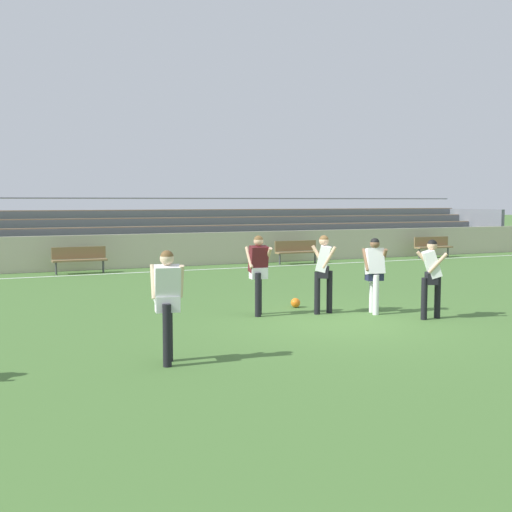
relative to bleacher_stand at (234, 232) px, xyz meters
name	(u,v)px	position (x,y,z in m)	size (l,w,h in m)	color
ground_plane	(341,321)	(-3.59, -14.85, -1.11)	(160.00, 160.00, 0.00)	#477033
field_line_sideline	(186,270)	(-3.59, -4.39, -1.11)	(44.00, 0.12, 0.01)	white
sideline_wall	(174,250)	(-3.59, -2.88, -0.48)	(48.00, 0.16, 1.25)	beige
bleacher_stand	(234,232)	(0.00, 0.00, 0.00)	(27.30, 4.30, 2.61)	#897051
bench_centre_sideline	(433,245)	(7.79, -3.82, -0.56)	(1.80, 0.40, 0.90)	olive
bench_near_bin	(79,257)	(-7.19, -3.82, -0.56)	(1.80, 0.40, 0.90)	olive
bench_far_right	(297,250)	(1.13, -3.82, -0.56)	(1.80, 0.40, 0.90)	olive
player_dark_challenging	(258,268)	(-4.86, -13.55, -0.07)	(0.47, 0.53, 1.73)	black
player_white_dropping_back	(324,267)	(-3.47, -13.90, -0.08)	(0.50, 0.66, 1.72)	black
player_white_on_ball	(432,272)	(-1.73, -15.36, -0.12)	(0.52, 0.69, 1.66)	black
player_white_pressing_high	(167,296)	(-7.77, -16.71, -0.07)	(0.50, 0.43, 1.73)	black
player_white_trailing_run	(374,269)	(-2.45, -14.35, -0.12)	(0.53, 0.43, 1.66)	white
soccer_ball	(295,303)	(-3.66, -12.96, -1.00)	(0.22, 0.22, 0.22)	orange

